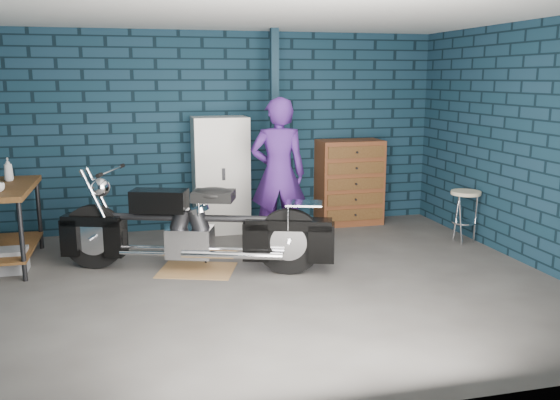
% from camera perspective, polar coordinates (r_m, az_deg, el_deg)
% --- Properties ---
extents(ground, '(6.00, 6.00, 0.00)m').
position_cam_1_polar(ground, '(6.16, -1.24, -8.05)').
color(ground, '#53514D').
rests_on(ground, ground).
extents(room_walls, '(6.02, 5.01, 2.71)m').
position_cam_1_polar(room_walls, '(6.34, -2.45, 10.09)').
color(room_walls, '#102937').
rests_on(room_walls, ground).
extents(support_post, '(0.10, 0.10, 2.70)m').
position_cam_1_polar(support_post, '(7.85, -0.53, 6.37)').
color(support_post, '#102533').
rests_on(support_post, ground).
extents(workbench, '(0.60, 1.40, 0.91)m').
position_cam_1_polar(workbench, '(7.29, -24.77, -2.28)').
color(workbench, brown).
rests_on(workbench, ground).
extents(drip_mat, '(0.96, 0.84, 0.01)m').
position_cam_1_polar(drip_mat, '(6.62, -8.00, -6.70)').
color(drip_mat, olive).
rests_on(drip_mat, ground).
extents(motorcycle, '(2.63, 1.49, 1.12)m').
position_cam_1_polar(motorcycle, '(6.47, -8.14, -2.00)').
color(motorcycle, black).
rests_on(motorcycle, ground).
extents(person, '(0.74, 0.55, 1.86)m').
position_cam_1_polar(person, '(7.22, -0.17, 2.52)').
color(person, '#401C6C').
rests_on(person, ground).
extents(storage_bin, '(0.42, 0.30, 0.26)m').
position_cam_1_polar(storage_bin, '(7.11, -24.78, -5.34)').
color(storage_bin, gray).
rests_on(storage_bin, ground).
extents(locker, '(0.73, 0.52, 1.57)m').
position_cam_1_polar(locker, '(8.07, -5.72, 2.40)').
color(locker, beige).
rests_on(locker, ground).
extents(tool_chest, '(0.91, 0.50, 1.21)m').
position_cam_1_polar(tool_chest, '(8.56, 6.72, 1.70)').
color(tool_chest, brown).
rests_on(tool_chest, ground).
extents(shop_stool, '(0.47, 0.47, 0.68)m').
position_cam_1_polar(shop_stool, '(7.89, 17.32, -1.59)').
color(shop_stool, beige).
rests_on(shop_stool, ground).
extents(bottle, '(0.12, 0.12, 0.27)m').
position_cam_1_polar(bottle, '(7.51, -24.70, 2.70)').
color(bottle, gray).
rests_on(bottle, workbench).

